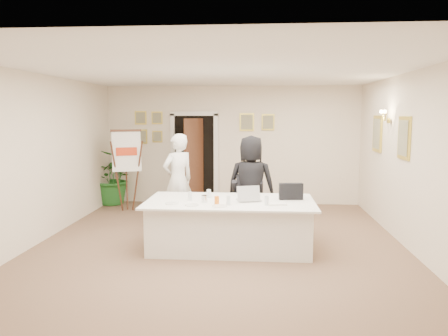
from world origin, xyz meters
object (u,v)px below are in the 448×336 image
object	(u,v)px
flip_chart	(127,175)
seated_man	(247,197)
steel_jug	(204,199)
standing_woman	(251,184)
potted_palm	(114,177)
standing_man	(178,180)
laptop_bag	(291,191)
oj_glass	(217,201)
conference_table	(230,224)
paper_stack	(277,204)
laptop	(249,192)

from	to	relation	value
flip_chart	seated_man	bearing A→B (deg)	-28.83
seated_man	steel_jug	xyz separation A→B (m)	(-0.64, -1.20, 0.20)
standing_woman	potted_palm	world-z (taller)	standing_woman
flip_chart	standing_man	world-z (taller)	standing_man
flip_chart	laptop_bag	world-z (taller)	flip_chart
steel_jug	oj_glass	bearing A→B (deg)	-40.11
seated_man	standing_man	bearing A→B (deg)	179.44
conference_table	potted_palm	distance (m)	4.43
paper_stack	laptop	bearing A→B (deg)	147.12
potted_palm	steel_jug	size ratio (longest dim) A/B	11.90
flip_chart	standing_woman	bearing A→B (deg)	-28.66
conference_table	seated_man	xyz separation A→B (m)	(0.25, 1.03, 0.24)
standing_woman	oj_glass	distance (m)	1.44
potted_palm	laptop_bag	bearing A→B (deg)	-38.16
potted_palm	steel_jug	xyz separation A→B (m)	(2.60, -3.42, 0.18)
paper_stack	steel_jug	size ratio (longest dim) A/B	2.56
standing_man	steel_jug	xyz separation A→B (m)	(0.70, -1.54, -0.06)
flip_chart	standing_man	xyz separation A→B (m)	(1.35, -1.13, 0.07)
flip_chart	laptop_bag	distance (m)	4.13
standing_woman	laptop	distance (m)	1.00
standing_woman	paper_stack	distance (m)	1.34
conference_table	standing_woman	size ratio (longest dim) A/B	1.51
flip_chart	steel_jug	size ratio (longest dim) A/B	16.07
laptop_bag	standing_woman	bearing A→B (deg)	120.73
paper_stack	standing_man	bearing A→B (deg)	137.74
laptop	paper_stack	xyz separation A→B (m)	(0.43, -0.27, -0.13)
seated_man	flip_chart	size ratio (longest dim) A/B	0.72
conference_table	seated_man	bearing A→B (deg)	76.36
paper_stack	steel_jug	xyz separation A→B (m)	(-1.11, 0.10, 0.04)
flip_chart	standing_man	bearing A→B (deg)	-40.10
seated_man	oj_glass	size ratio (longest dim) A/B	9.75
laptop	oj_glass	bearing A→B (deg)	-161.27
laptop	steel_jug	bearing A→B (deg)	176.64
standing_man	steel_jug	world-z (taller)	standing_man
potted_palm	steel_jug	distance (m)	4.30
conference_table	steel_jug	size ratio (longest dim) A/B	24.11
flip_chart	standing_man	size ratio (longest dim) A/B	1.00
seated_man	paper_stack	xyz separation A→B (m)	(0.47, -1.30, 0.16)
standing_man	oj_glass	bearing A→B (deg)	76.12
standing_man	oj_glass	world-z (taller)	standing_man
standing_man	oj_glass	distance (m)	1.94
flip_chart	steel_jug	world-z (taller)	flip_chart
flip_chart	laptop_bag	bearing A→B (deg)	-34.71
seated_man	steel_jug	bearing A→B (deg)	-104.22
oj_glass	steel_jug	size ratio (longest dim) A/B	1.18
flip_chart	potted_palm	xyz separation A→B (m)	(-0.55, 0.75, -0.16)
potted_palm	conference_table	bearing A→B (deg)	-47.55
conference_table	standing_man	bearing A→B (deg)	128.20
conference_table	laptop	size ratio (longest dim) A/B	7.09
standing_man	conference_table	bearing A→B (deg)	86.52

